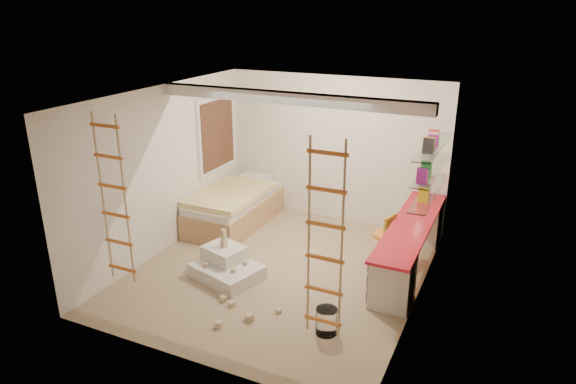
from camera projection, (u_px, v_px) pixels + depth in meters
The scene contains 15 objects.
floor at pixel (280, 271), 7.62m from camera, with size 4.50×4.50×0.00m, color tan.
ceiling_beam at pixel (288, 98), 7.00m from camera, with size 4.00×0.18×0.16m, color white.
window_frame at pixel (216, 134), 9.13m from camera, with size 0.06×1.15×1.35m, color white.
window_blind at pixel (218, 134), 9.12m from camera, with size 0.02×1.00×1.20m, color #4C2D1E.
rope_ladder_left at pixel (114, 201), 6.13m from camera, with size 0.41×0.04×2.13m, color #C25D21, non-canonical shape.
rope_ladder_right at pixel (325, 242), 5.07m from camera, with size 0.41×0.04×2.13m, color orange, non-canonical shape.
waste_bin at pixel (326, 321), 6.13m from camera, with size 0.26×0.26×0.33m, color white.
desk at pixel (410, 244), 7.54m from camera, with size 0.56×2.80×0.75m.
shelves at pixel (431, 170), 7.33m from camera, with size 0.25×1.80×0.71m.
bed at pixel (234, 207), 9.13m from camera, with size 1.02×2.00×0.69m.
task_lamp at pixel (424, 178), 8.12m from camera, with size 0.14×0.36×0.57m.
swivel_chair at pixel (386, 246), 7.75m from camera, with size 0.58×0.58×0.80m.
play_platform at pixel (226, 266), 7.42m from camera, with size 1.09×0.95×0.41m.
toy_blocks at pixel (232, 276), 6.99m from camera, with size 1.37×1.31×0.68m.
books at pixel (432, 159), 7.27m from camera, with size 0.14×0.64×0.92m.
Camera 1 is at (2.94, -6.07, 3.73)m, focal length 32.00 mm.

